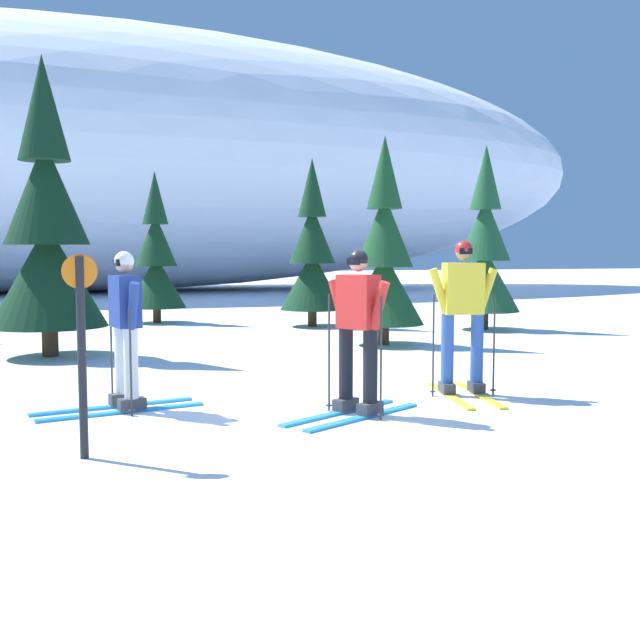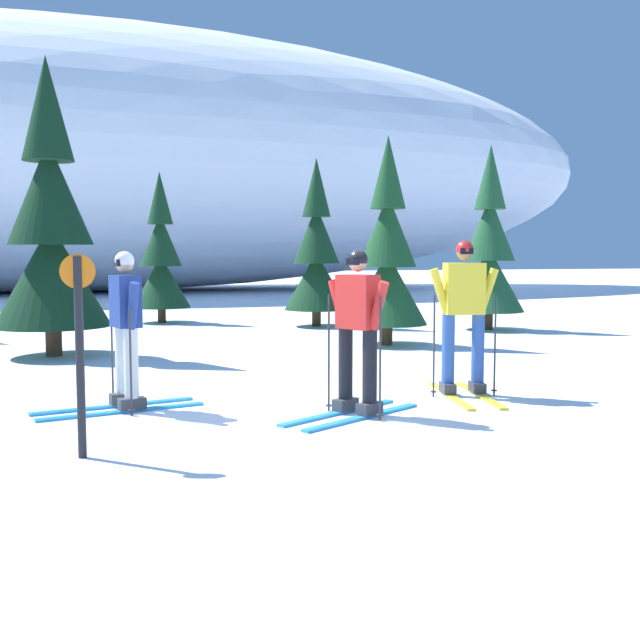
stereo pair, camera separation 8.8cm
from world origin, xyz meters
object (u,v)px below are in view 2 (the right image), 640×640
Objects in this scene: pine_tree_center_right at (316,257)px; pine_tree_center_left at (161,260)px; trail_marker_post at (80,344)px; skier_navy_jacket at (125,328)px; skier_red_jacket at (357,329)px; pine_tree_far_right at (489,253)px; skier_yellow_jacket at (464,313)px; pine_tree_right at (387,258)px; pine_tree_left at (50,232)px.

pine_tree_center_left is at bearing 149.34° from pine_tree_center_right.
skier_navy_jacket is at bearing 76.94° from trail_marker_post.
skier_red_jacket is 9.48m from pine_tree_far_right.
skier_navy_jacket is at bearing -140.60° from pine_tree_far_right.
skier_red_jacket is (-1.57, -0.68, -0.08)m from skier_yellow_jacket.
pine_tree_far_right is at bearing 58.91° from skier_yellow_jacket.
skier_navy_jacket is 0.48× the size of pine_tree_right.
skier_navy_jacket is 0.38× the size of pine_tree_left.
pine_tree_center_left is 0.95× the size of pine_tree_right.
pine_tree_far_right reaches higher than skier_navy_jacket.
skier_red_jacket reaches higher than skier_navy_jacket.
pine_tree_far_right is 11.96m from trail_marker_post.
pine_tree_left is 1.27× the size of pine_tree_right.
pine_tree_right is 3.71m from pine_tree_far_right.
pine_tree_left is at bearing 133.32° from skier_yellow_jacket.
skier_red_jacket is 11.39m from pine_tree_center_left.
pine_tree_right is at bearing 78.61° from skier_yellow_jacket.
skier_red_jacket is (2.28, -0.98, 0.01)m from skier_navy_jacket.
pine_tree_center_left is at bearing 121.54° from pine_tree_right.
skier_yellow_jacket is at bearing -76.56° from pine_tree_center_left.
trail_marker_post is (-8.42, -8.46, -0.73)m from pine_tree_far_right.
pine_tree_left is 1.33× the size of pine_tree_center_left.
pine_tree_right is at bearing -1.68° from pine_tree_left.
pine_tree_center_left is 12.39m from trail_marker_post.
pine_tree_center_right is at bearing 76.03° from skier_red_jacket.
pine_tree_left is at bearing 178.32° from pine_tree_right.
pine_tree_center_right is at bearing 84.97° from skier_yellow_jacket.
pine_tree_center_left is (2.23, 5.58, -0.50)m from pine_tree_left.
pine_tree_far_right is (6.68, -3.79, 0.17)m from pine_tree_center_left.
pine_tree_left is at bearing 119.20° from skier_red_jacket.
pine_tree_right is (0.99, 4.90, 0.61)m from skier_yellow_jacket.
skier_yellow_jacket is 0.51× the size of pine_tree_center_left.
skier_yellow_jacket is 4.57m from trail_marker_post.
skier_yellow_jacket is 1.09× the size of trail_marker_post.
pine_tree_far_right is at bearing -28.53° from pine_tree_center_right.
skier_red_jacket is 1.02× the size of trail_marker_post.
skier_yellow_jacket is at bearing -4.52° from skier_navy_jacket.
pine_tree_center_left is (-0.98, 11.33, 0.61)m from skier_red_jacket.
pine_tree_center_left is 7.68m from pine_tree_far_right.
pine_tree_left is 6.03m from pine_tree_center_left.
pine_tree_center_right is 0.95× the size of pine_tree_far_right.
pine_tree_left is 6.77m from trail_marker_post.
pine_tree_center_right reaches higher than pine_tree_center_left.
pine_tree_far_right is at bearing 11.35° from pine_tree_left.
pine_tree_center_right reaches higher than pine_tree_right.
pine_tree_left reaches higher than skier_yellow_jacket.
pine_tree_right is at bearing -58.46° from pine_tree_center_left.
pine_tree_far_right reaches higher than pine_tree_right.
pine_tree_far_right is at bearing 52.89° from skier_red_jacket.
trail_marker_post is (-2.72, -0.92, 0.05)m from skier_red_jacket.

